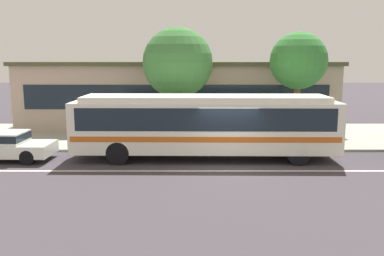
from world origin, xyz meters
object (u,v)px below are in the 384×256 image
pedestrian_waiting_near_sign (192,125)px  bus_stop_sign (277,115)px  transit_bus (205,122)px  pedestrian_standing_by_tree (303,124)px  street_tree_mid_block (298,61)px  street_tree_near_stop (177,63)px  pedestrian_walking_along_curb (211,127)px

pedestrian_waiting_near_sign → bus_stop_sign: (4.20, -1.42, 0.73)m
transit_bus → pedestrian_waiting_near_sign: (-0.58, 3.13, -0.62)m
pedestrian_standing_by_tree → bus_stop_sign: size_ratio=0.62×
pedestrian_waiting_near_sign → pedestrian_standing_by_tree: (5.90, 0.09, 0.01)m
pedestrian_waiting_near_sign → bus_stop_sign: 4.49m
transit_bus → bus_stop_sign: bearing=25.2°
bus_stop_sign → street_tree_mid_block: size_ratio=0.45×
transit_bus → bus_stop_sign: (3.62, 1.70, 0.12)m
transit_bus → pedestrian_waiting_near_sign: transit_bus is taller
street_tree_near_stop → street_tree_mid_block: 6.53m
street_tree_mid_block → pedestrian_waiting_near_sign: bearing=-170.3°
pedestrian_walking_along_curb → street_tree_mid_block: street_tree_mid_block is taller
bus_stop_sign → street_tree_mid_block: street_tree_mid_block is taller
pedestrian_waiting_near_sign → pedestrian_walking_along_curb: (0.99, -0.93, 0.01)m
street_tree_near_stop → street_tree_mid_block: bearing=-0.8°
transit_bus → pedestrian_walking_along_curb: bearing=79.3°
transit_bus → bus_stop_sign: size_ratio=4.50×
pedestrian_waiting_near_sign → street_tree_mid_block: (5.73, 0.98, 3.31)m
transit_bus → pedestrian_walking_along_curb: transit_bus is taller
pedestrian_standing_by_tree → street_tree_mid_block: size_ratio=0.28×
bus_stop_sign → pedestrian_walking_along_curb: bearing=171.2°
pedestrian_standing_by_tree → pedestrian_waiting_near_sign: bearing=-179.1°
street_tree_near_stop → pedestrian_waiting_near_sign: bearing=-53.1°
pedestrian_walking_along_curb → pedestrian_standing_by_tree: bearing=11.7°
pedestrian_waiting_near_sign → bus_stop_sign: bearing=-18.7°
pedestrian_waiting_near_sign → pedestrian_standing_by_tree: bearing=0.9°
pedestrian_walking_along_curb → street_tree_mid_block: bearing=21.9°
bus_stop_sign → pedestrian_waiting_near_sign: bearing=161.3°
pedestrian_walking_along_curb → street_tree_near_stop: 4.19m
street_tree_near_stop → pedestrian_standing_by_tree: bearing=-8.3°
street_tree_mid_block → street_tree_near_stop: bearing=179.2°
pedestrian_waiting_near_sign → pedestrian_walking_along_curb: bearing=-43.2°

